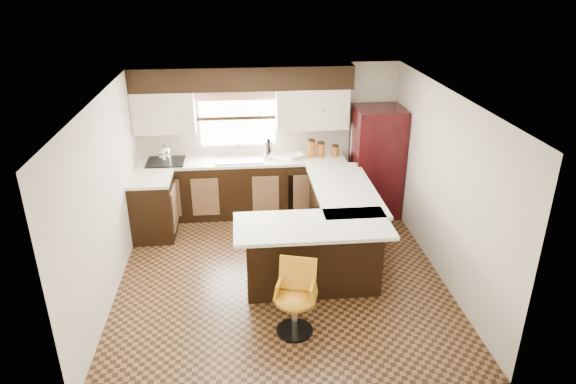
{
  "coord_description": "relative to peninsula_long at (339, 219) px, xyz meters",
  "views": [
    {
      "loc": [
        -0.47,
        -5.84,
        3.77
      ],
      "look_at": [
        0.15,
        0.45,
        0.99
      ],
      "focal_mm": 32.0,
      "sensor_mm": 36.0,
      "label": 1
    }
  ],
  "objects": [
    {
      "name": "floor",
      "position": [
        -0.9,
        -0.62,
        -0.45
      ],
      "size": [
        4.4,
        4.4,
        0.0
      ],
      "primitive_type": "plane",
      "color": "#49301A",
      "rests_on": "ground"
    },
    {
      "name": "kettle",
      "position": [
        -2.55,
        1.26,
        0.65
      ],
      "size": [
        0.2,
        0.2,
        0.27
      ],
      "primitive_type": null,
      "color": "silver",
      "rests_on": "cooktop"
    },
    {
      "name": "percolator",
      "position": [
        -0.93,
        1.28,
        0.65
      ],
      "size": [
        0.14,
        0.14,
        0.3
      ],
      "primitive_type": "cylinder",
      "color": "silver",
      "rests_on": "counter_back"
    },
    {
      "name": "dishwasher",
      "position": [
        -0.35,
        0.99,
        -0.02
      ],
      "size": [
        0.58,
        0.03,
        0.78
      ],
      "primitive_type": "cube",
      "color": "black",
      "rests_on": "floor"
    },
    {
      "name": "peninsula_long",
      "position": [
        0.0,
        0.0,
        0.0
      ],
      "size": [
        0.6,
        1.95,
        0.9
      ],
      "primitive_type": "cube",
      "color": "black",
      "rests_on": "floor"
    },
    {
      "name": "ceiling",
      "position": [
        -0.9,
        -0.62,
        1.95
      ],
      "size": [
        4.4,
        4.4,
        0.0
      ],
      "primitive_type": "plane",
      "rotation": [
        3.14,
        0.0,
        0.0
      ],
      "color": "silver",
      "rests_on": "wall_back"
    },
    {
      "name": "wall_left",
      "position": [
        -3.0,
        -0.62,
        0.75
      ],
      "size": [
        0.0,
        4.4,
        4.4
      ],
      "primitive_type": "plane",
      "rotation": [
        1.57,
        0.0,
        1.57
      ],
      "color": "beige",
      "rests_on": "floor"
    },
    {
      "name": "bar_chair",
      "position": [
        -0.84,
        -1.84,
        -0.02
      ],
      "size": [
        0.56,
        0.56,
        0.85
      ],
      "primitive_type": null,
      "rotation": [
        0.0,
        0.0,
        -0.29
      ],
      "color": "orange",
      "rests_on": "floor"
    },
    {
      "name": "counter_left",
      "position": [
        -2.7,
        0.62,
        0.47
      ],
      "size": [
        0.6,
        0.7,
        0.04
      ],
      "primitive_type": "cube",
      "color": "silver",
      "rests_on": "base_cab_left"
    },
    {
      "name": "mixing_bowl",
      "position": [
        -0.5,
        1.27,
        0.53
      ],
      "size": [
        0.31,
        0.31,
        0.06
      ],
      "primitive_type": "imported",
      "rotation": [
        0.0,
        0.0,
        0.22
      ],
      "color": "white",
      "rests_on": "counter_back"
    },
    {
      "name": "counter_pen_long",
      "position": [
        0.05,
        0.0,
        0.47
      ],
      "size": [
        0.84,
        1.95,
        0.04
      ],
      "primitive_type": "cube",
      "color": "silver",
      "rests_on": "peninsula_long"
    },
    {
      "name": "counter_back",
      "position": [
        -1.35,
        1.28,
        0.47
      ],
      "size": [
        3.3,
        0.6,
        0.04
      ],
      "primitive_type": "cube",
      "color": "silver",
      "rests_on": "base_cab_back"
    },
    {
      "name": "counter_pen_return",
      "position": [
        -0.55,
        -1.06,
        0.47
      ],
      "size": [
        1.89,
        0.84,
        0.04
      ],
      "primitive_type": "cube",
      "color": "silver",
      "rests_on": "peninsula_return"
    },
    {
      "name": "wall_front",
      "position": [
        -0.9,
        -2.83,
        0.75
      ],
      "size": [
        4.4,
        0.0,
        4.4
      ],
      "primitive_type": "plane",
      "rotation": [
        -1.57,
        0.0,
        0.0
      ],
      "color": "beige",
      "rests_on": "floor"
    },
    {
      "name": "base_cab_back",
      "position": [
        -1.35,
        1.28,
        0.0
      ],
      "size": [
        3.3,
        0.6,
        0.9
      ],
      "primitive_type": "cube",
      "color": "black",
      "rests_on": "floor"
    },
    {
      "name": "refrigerator",
      "position": [
        0.8,
        1.12,
        0.44
      ],
      "size": [
        0.76,
        0.73,
        1.77
      ],
      "primitive_type": "cube",
      "color": "black",
      "rests_on": "floor"
    },
    {
      "name": "soffit",
      "position": [
        -1.3,
        1.4,
        1.77
      ],
      "size": [
        3.4,
        0.35,
        0.36
      ],
      "primitive_type": "cube",
      "color": "black",
      "rests_on": "wall_back"
    },
    {
      "name": "upper_cab_left",
      "position": [
        -2.52,
        1.4,
        1.27
      ],
      "size": [
        0.94,
        0.35,
        0.64
      ],
      "primitive_type": "cube",
      "color": "beige",
      "rests_on": "wall_back"
    },
    {
      "name": "wall_back",
      "position": [
        -0.9,
        1.58,
        0.75
      ],
      "size": [
        4.4,
        0.0,
        4.4
      ],
      "primitive_type": "plane",
      "rotation": [
        1.57,
        0.0,
        0.0
      ],
      "color": "beige",
      "rests_on": "floor"
    },
    {
      "name": "peninsula_return",
      "position": [
        -0.53,
        -0.97,
        0.0
      ],
      "size": [
        1.65,
        0.6,
        0.9
      ],
      "primitive_type": "cube",
      "color": "black",
      "rests_on": "floor"
    },
    {
      "name": "canister_med",
      "position": [
        -0.08,
        1.3,
        0.6
      ],
      "size": [
        0.13,
        0.13,
        0.22
      ],
      "primitive_type": "cylinder",
      "color": "#9D5218",
      "rests_on": "counter_back"
    },
    {
      "name": "window_pane",
      "position": [
        -1.4,
        1.56,
        1.1
      ],
      "size": [
        1.2,
        0.02,
        0.9
      ],
      "primitive_type": "cube",
      "color": "white",
      "rests_on": "wall_back"
    },
    {
      "name": "upper_cab_right",
      "position": [
        -0.22,
        1.4,
        1.27
      ],
      "size": [
        1.14,
        0.35,
        0.64
      ],
      "primitive_type": "cube",
      "color": "beige",
      "rests_on": "wall_back"
    },
    {
      "name": "valance",
      "position": [
        -1.4,
        1.52,
        1.49
      ],
      "size": [
        1.3,
        0.06,
        0.18
      ],
      "primitive_type": "cube",
      "color": "#D19B93",
      "rests_on": "wall_back"
    },
    {
      "name": "wall_right",
      "position": [
        1.2,
        -0.62,
        0.75
      ],
      "size": [
        0.0,
        4.4,
        4.4
      ],
      "primitive_type": "plane",
      "rotation": [
        1.57,
        0.0,
        -1.57
      ],
      "color": "beige",
      "rests_on": "floor"
    },
    {
      "name": "base_cab_left",
      "position": [
        -2.7,
        0.62,
        0.0
      ],
      "size": [
        0.6,
        0.7,
        0.9
      ],
      "primitive_type": "cube",
      "color": "black",
      "rests_on": "floor"
    },
    {
      "name": "sink",
      "position": [
        -1.4,
        1.25,
        0.51
      ],
      "size": [
        0.75,
        0.45,
        0.03
      ],
      "primitive_type": "cube",
      "color": "#B2B2B7",
      "rests_on": "counter_back"
    },
    {
      "name": "cooktop",
      "position": [
        -2.55,
        1.25,
        0.51
      ],
      "size": [
        0.58,
        0.5,
        0.02
      ],
      "primitive_type": "cube",
      "color": "black",
      "rests_on": "counter_back"
    },
    {
      "name": "canister_large",
      "position": [
        -0.24,
        1.3,
        0.63
      ],
      "size": [
        0.13,
        0.13,
        0.27
      ],
      "primitive_type": "cylinder",
      "color": "#9D5218",
      "rests_on": "counter_back"
    },
    {
      "name": "canister_small",
      "position": [
        0.16,
        1.3,
        0.58
      ],
      "size": [
        0.12,
        0.12,
        0.16
      ],
      "primitive_type": "cylinder",
      "color": "#9D5218",
      "rests_on": "counter_back"
    }
  ]
}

